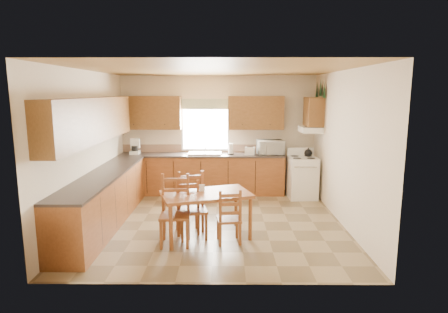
{
  "coord_description": "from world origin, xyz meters",
  "views": [
    {
      "loc": [
        0.19,
        -6.49,
        2.33
      ],
      "look_at": [
        0.15,
        0.3,
        1.15
      ],
      "focal_mm": 30.0,
      "sensor_mm": 36.0,
      "label": 1
    }
  ],
  "objects_px": {
    "microwave": "(270,147)",
    "chair_far_right": "(175,211)",
    "chair_far_left": "(193,206)",
    "dining_table": "(206,215)",
    "chair_near_left": "(229,216)",
    "chair_near_right": "(187,206)",
    "stove": "(302,178)"
  },
  "relations": [
    {
      "from": "dining_table",
      "to": "chair_far_right",
      "type": "distance_m",
      "value": 0.57
    },
    {
      "from": "microwave",
      "to": "chair_near_right",
      "type": "height_order",
      "value": "microwave"
    },
    {
      "from": "dining_table",
      "to": "chair_near_left",
      "type": "xyz_separation_m",
      "value": [
        0.36,
        -0.21,
        0.06
      ]
    },
    {
      "from": "stove",
      "to": "chair_near_left",
      "type": "distance_m",
      "value": 3.01
    },
    {
      "from": "dining_table",
      "to": "stove",
      "type": "bearing_deg",
      "value": 30.97
    },
    {
      "from": "microwave",
      "to": "chair_near_right",
      "type": "xyz_separation_m",
      "value": [
        -1.65,
        -2.44,
        -0.62
      ]
    },
    {
      "from": "stove",
      "to": "chair_near_right",
      "type": "relative_size",
      "value": 0.97
    },
    {
      "from": "dining_table",
      "to": "chair_near_right",
      "type": "bearing_deg",
      "value": 130.13
    },
    {
      "from": "dining_table",
      "to": "chair_far_right",
      "type": "bearing_deg",
      "value": -165.34
    },
    {
      "from": "chair_near_right",
      "to": "chair_far_left",
      "type": "xyz_separation_m",
      "value": [
        0.11,
        -0.2,
        0.06
      ]
    },
    {
      "from": "chair_far_left",
      "to": "chair_far_right",
      "type": "relative_size",
      "value": 0.98
    },
    {
      "from": "stove",
      "to": "microwave",
      "type": "distance_m",
      "value": 0.98
    },
    {
      "from": "chair_near_left",
      "to": "chair_near_right",
      "type": "height_order",
      "value": "chair_near_right"
    },
    {
      "from": "chair_far_left",
      "to": "dining_table",
      "type": "bearing_deg",
      "value": -11.78
    },
    {
      "from": "dining_table",
      "to": "chair_near_right",
      "type": "relative_size",
      "value": 1.5
    },
    {
      "from": "microwave",
      "to": "chair_far_left",
      "type": "distance_m",
      "value": 3.11
    },
    {
      "from": "stove",
      "to": "chair_near_left",
      "type": "relative_size",
      "value": 1.03
    },
    {
      "from": "chair_near_left",
      "to": "chair_far_left",
      "type": "height_order",
      "value": "chair_far_left"
    },
    {
      "from": "chair_near_left",
      "to": "dining_table",
      "type": "bearing_deg",
      "value": -37.46
    },
    {
      "from": "stove",
      "to": "chair_far_right",
      "type": "height_order",
      "value": "chair_far_right"
    },
    {
      "from": "stove",
      "to": "chair_far_left",
      "type": "distance_m",
      "value": 3.21
    },
    {
      "from": "stove",
      "to": "chair_near_right",
      "type": "xyz_separation_m",
      "value": [
        -2.32,
        -2.12,
        0.01
      ]
    },
    {
      "from": "microwave",
      "to": "chair_far_left",
      "type": "bearing_deg",
      "value": -126.4
    },
    {
      "from": "chair_near_right",
      "to": "chair_far_left",
      "type": "relative_size",
      "value": 0.88
    },
    {
      "from": "stove",
      "to": "microwave",
      "type": "relative_size",
      "value": 1.65
    },
    {
      "from": "stove",
      "to": "microwave",
      "type": "xyz_separation_m",
      "value": [
        -0.68,
        0.32,
        0.64
      ]
    },
    {
      "from": "chair_far_right",
      "to": "chair_near_left",
      "type": "bearing_deg",
      "value": 3.75
    },
    {
      "from": "dining_table",
      "to": "chair_far_right",
      "type": "relative_size",
      "value": 1.29
    },
    {
      "from": "microwave",
      "to": "chair_far_right",
      "type": "height_order",
      "value": "microwave"
    },
    {
      "from": "chair_near_right",
      "to": "chair_far_right",
      "type": "distance_m",
      "value": 0.52
    },
    {
      "from": "chair_far_left",
      "to": "chair_far_right",
      "type": "height_order",
      "value": "chair_far_right"
    },
    {
      "from": "chair_far_right",
      "to": "chair_far_left",
      "type": "bearing_deg",
      "value": 47.73
    }
  ]
}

